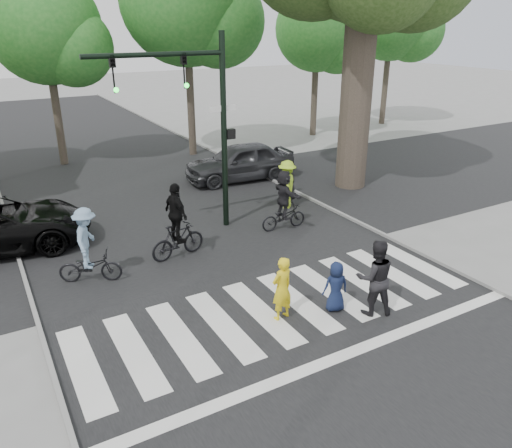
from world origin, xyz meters
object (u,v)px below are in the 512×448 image
(pedestrian_child, at_px, (336,287))
(pedestrian_adult, at_px, (375,278))
(traffic_signal, at_px, (197,107))
(pedestrian_woman, at_px, (282,289))
(cyclist_mid, at_px, (177,228))
(cyclist_right, at_px, (284,203))
(cyclist_left, at_px, (88,251))
(car_grey, at_px, (240,162))

(pedestrian_child, xyz_separation_m, pedestrian_adult, (0.67, -0.53, 0.30))
(traffic_signal, bearing_deg, pedestrian_woman, -95.88)
(cyclist_mid, distance_m, cyclist_right, 3.72)
(traffic_signal, relative_size, cyclist_mid, 2.75)
(cyclist_right, bearing_deg, pedestrian_child, -108.95)
(traffic_signal, distance_m, cyclist_left, 5.22)
(cyclist_left, bearing_deg, pedestrian_child, -42.59)
(pedestrian_woman, relative_size, car_grey, 0.33)
(traffic_signal, height_order, cyclist_right, traffic_signal)
(pedestrian_woman, bearing_deg, pedestrian_adult, 145.88)
(pedestrian_child, xyz_separation_m, cyclist_mid, (-2.09, 4.45, 0.29))
(cyclist_mid, distance_m, car_grey, 7.64)
(traffic_signal, relative_size, cyclist_left, 2.99)
(pedestrian_child, relative_size, pedestrian_adult, 0.67)
(cyclist_mid, bearing_deg, car_grey, 48.66)
(cyclist_mid, height_order, car_grey, cyclist_mid)
(pedestrian_child, distance_m, cyclist_mid, 4.92)
(traffic_signal, bearing_deg, cyclist_right, -27.78)
(traffic_signal, relative_size, pedestrian_child, 4.96)
(traffic_signal, xyz_separation_m, cyclist_mid, (-1.41, -1.48, -3.00))
(cyclist_mid, bearing_deg, traffic_signal, 46.40)
(cyclist_left, bearing_deg, pedestrian_adult, -42.07)
(pedestrian_adult, bearing_deg, cyclist_left, -18.25)
(pedestrian_adult, height_order, cyclist_right, cyclist_right)
(pedestrian_woman, relative_size, cyclist_mid, 0.69)
(traffic_signal, distance_m, cyclist_right, 4.00)
(cyclist_left, relative_size, cyclist_right, 1.03)
(cyclist_mid, relative_size, cyclist_right, 1.12)
(pedestrian_adult, height_order, car_grey, pedestrian_adult)
(traffic_signal, relative_size, cyclist_right, 3.07)
(cyclist_left, distance_m, cyclist_right, 6.22)
(cyclist_right, bearing_deg, pedestrian_adult, -100.24)
(traffic_signal, relative_size, pedestrian_adult, 3.31)
(pedestrian_adult, bearing_deg, pedestrian_woman, 0.24)
(pedestrian_adult, xyz_separation_m, car_grey, (2.28, 10.71, -0.12))
(pedestrian_child, height_order, cyclist_left, cyclist_left)
(pedestrian_child, bearing_deg, cyclist_mid, -49.04)
(pedestrian_woman, height_order, cyclist_right, cyclist_right)
(cyclist_mid, relative_size, car_grey, 0.47)
(pedestrian_child, relative_size, cyclist_mid, 0.55)
(traffic_signal, xyz_separation_m, cyclist_right, (2.30, -1.21, -3.03))
(cyclist_left, xyz_separation_m, car_grey, (7.53, 5.97, -0.08))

